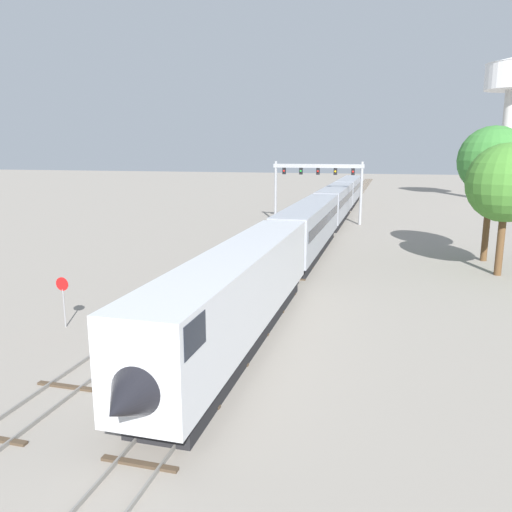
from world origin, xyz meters
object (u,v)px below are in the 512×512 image
object	(u,v)px
trackside_tree_left	(507,183)
passenger_train	(325,212)
signal_gantry	(318,178)
trackside_tree_mid	(493,161)
stop_sign	(63,295)

from	to	relation	value
trackside_tree_left	passenger_train	bearing A→B (deg)	134.11
signal_gantry	trackside_tree_left	bearing A→B (deg)	-54.41
passenger_train	trackside_tree_mid	distance (m)	19.94
passenger_train	signal_gantry	distance (m)	9.81
passenger_train	stop_sign	world-z (taller)	passenger_train
passenger_train	trackside_tree_left	distance (m)	23.09
stop_sign	trackside_tree_mid	xyz separation A→B (m)	(25.58, 24.68, 6.92)
signal_gantry	trackside_tree_left	size ratio (longest dim) A/B	1.18
signal_gantry	stop_sign	world-z (taller)	signal_gantry
signal_gantry	trackside_tree_mid	size ratio (longest dim) A/B	1.03
stop_sign	trackside_tree_left	size ratio (longest dim) A/B	0.28
passenger_train	signal_gantry	size ratio (longest dim) A/B	7.62
passenger_train	stop_sign	distance (m)	36.86
passenger_train	signal_gantry	bearing A→B (deg)	104.19
trackside_tree_mid	passenger_train	bearing A→B (deg)	145.27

